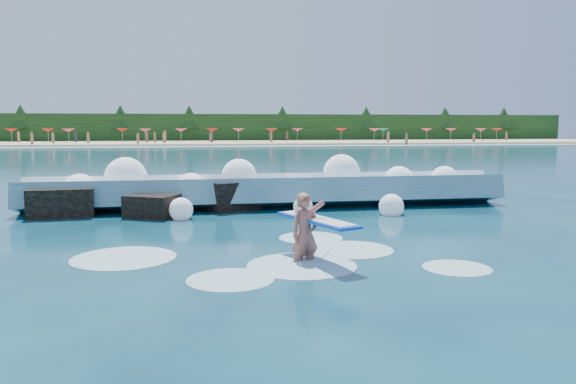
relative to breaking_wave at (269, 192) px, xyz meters
name	(u,v)px	position (x,y,z in m)	size (l,w,h in m)	color
ground	(241,253)	(-1.79, -7.68, -0.53)	(200.00, 200.00, 0.00)	#072D3D
beach	(196,143)	(-1.79, 70.32, -0.33)	(140.00, 20.00, 0.40)	tan
wet_band	(197,147)	(-1.79, 59.32, -0.49)	(140.00, 5.00, 0.08)	silver
treeline	(195,128)	(-1.79, 80.32, 1.97)	(140.00, 4.00, 5.00)	black
breaking_wave	(269,192)	(0.00, 0.00, 0.00)	(17.66, 2.77, 1.52)	teal
rock_cluster	(142,202)	(-4.59, -1.10, -0.14)	(7.90, 3.12, 1.22)	black
surfer_with_board	(308,231)	(-0.41, -8.87, 0.16)	(1.44, 3.01, 1.88)	#A25A4B
wave_spray	(256,182)	(-0.53, -0.12, 0.39)	(14.97, 4.44, 2.06)	white
surf_foam	(265,259)	(-1.31, -8.39, -0.53)	(9.11, 5.56, 0.12)	silver
beach_umbrellas	(195,130)	(-1.91, 72.76, 1.72)	(110.00, 6.59, 0.50)	red
beachgoers	(142,138)	(-9.97, 68.11, 0.58)	(98.16, 13.28, 1.94)	#3F332D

